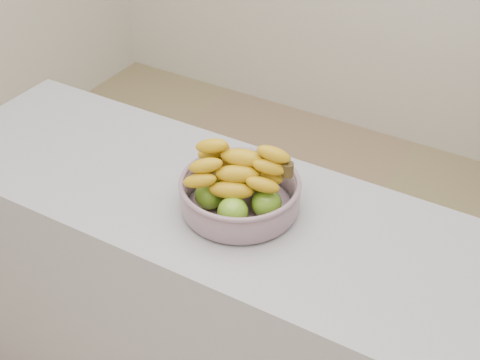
% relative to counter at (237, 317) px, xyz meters
% --- Properties ---
extents(counter, '(2.00, 0.60, 0.90)m').
position_rel_counter_xyz_m(counter, '(0.00, 0.00, 0.00)').
color(counter, '#A2A1A9').
rests_on(counter, ground).
extents(fruit_bowl, '(0.34, 0.34, 0.20)m').
position_rel_counter_xyz_m(fruit_bowl, '(0.01, -0.00, 0.51)').
color(fruit_bowl, '#8895A3').
rests_on(fruit_bowl, counter).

